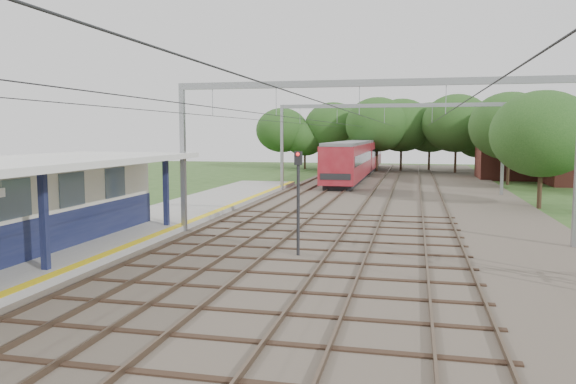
# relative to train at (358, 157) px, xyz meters

# --- Properties ---
(ground) EXTENTS (160.00, 160.00, 0.00)m
(ground) POSITION_rel_train_xyz_m (0.50, -52.42, -2.13)
(ground) COLOR #2D4C1E
(ground) RESTS_ON ground
(ballast_bed) EXTENTS (18.00, 90.00, 0.10)m
(ballast_bed) POSITION_rel_train_xyz_m (4.50, -22.42, -2.08)
(ballast_bed) COLOR #473D33
(ballast_bed) RESTS_ON ground
(platform) EXTENTS (5.00, 52.00, 0.35)m
(platform) POSITION_rel_train_xyz_m (-7.00, -38.42, -1.96)
(platform) COLOR gray
(platform) RESTS_ON ground
(yellow_stripe) EXTENTS (0.45, 52.00, 0.01)m
(yellow_stripe) POSITION_rel_train_xyz_m (-4.75, -38.42, -1.78)
(yellow_stripe) COLOR yellow
(yellow_stripe) RESTS_ON platform
(rail_tracks) EXTENTS (11.80, 88.00, 0.15)m
(rail_tracks) POSITION_rel_train_xyz_m (2.00, -22.42, -1.96)
(rail_tracks) COLOR brown
(rail_tracks) RESTS_ON ballast_bed
(catenary_system) EXTENTS (17.22, 88.00, 7.00)m
(catenary_system) POSITION_rel_train_xyz_m (3.89, -27.14, 3.38)
(catenary_system) COLOR gray
(catenary_system) RESTS_ON ground
(tree_band) EXTENTS (31.72, 30.88, 8.82)m
(tree_band) POSITION_rel_train_xyz_m (4.34, 4.70, 2.79)
(tree_band) COLOR #382619
(tree_band) RESTS_ON ground
(house_far) EXTENTS (8.00, 6.12, 8.66)m
(house_far) POSITION_rel_train_xyz_m (16.50, -0.42, 1.10)
(house_far) COLOR brown
(house_far) RESTS_ON ground
(train) EXTENTS (2.91, 36.21, 3.82)m
(train) POSITION_rel_train_xyz_m (0.00, 0.00, 0.00)
(train) COLOR black
(train) RESTS_ON ballast_bed
(signal_post) EXTENTS (0.29, 0.26, 4.03)m
(signal_post) POSITION_rel_train_xyz_m (1.85, -41.46, 0.34)
(signal_post) COLOR black
(signal_post) RESTS_ON ground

